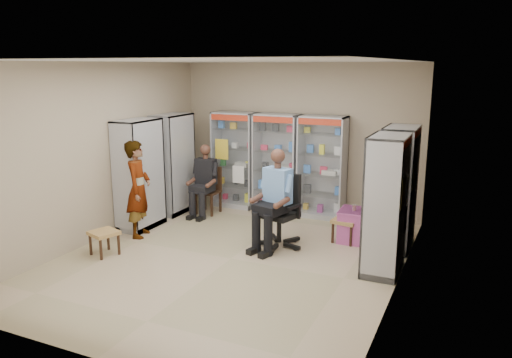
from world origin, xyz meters
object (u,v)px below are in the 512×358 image
at_px(wooden_chair, 208,191).
at_px(pink_trunk, 357,226).
at_px(cabinet_left_near, 139,175).
at_px(seated_shopkeeper, 278,202).
at_px(standing_man, 138,189).
at_px(cabinet_right_far, 398,188).
at_px(woven_stool_b, 105,243).
at_px(cabinet_right_near, 386,205).
at_px(office_chair, 279,211).
at_px(cabinet_back_mid, 277,163).
at_px(cabinet_back_left, 235,160).
at_px(woven_stool_a, 345,230).
at_px(cabinet_left_far, 173,164).
at_px(cabinet_back_right, 322,167).

height_order(wooden_chair, pink_trunk, wooden_chair).
relative_size(cabinet_left_near, pink_trunk, 3.49).
distance_m(seated_shopkeeper, standing_man, 2.47).
distance_m(cabinet_right_far, pink_trunk, 0.97).
xyz_separation_m(woven_stool_b, standing_man, (-0.05, 0.98, 0.65)).
distance_m(cabinet_right_near, woven_stool_b, 4.37).
xyz_separation_m(cabinet_right_far, seated_shopkeeper, (-1.76, -0.81, -0.23)).
xyz_separation_m(office_chair, standing_man, (-2.42, -0.54, 0.24)).
bearing_deg(cabinet_back_mid, standing_man, -123.36).
height_order(cabinet_back_mid, wooden_chair, cabinet_back_mid).
bearing_deg(pink_trunk, cabinet_right_far, 0.72).
distance_m(cabinet_right_near, cabinet_left_near, 4.46).
bearing_deg(standing_man, cabinet_back_left, -34.21).
bearing_deg(cabinet_right_near, cabinet_left_near, 87.43).
xyz_separation_m(cabinet_back_mid, woven_stool_a, (1.77, -1.24, -0.80)).
height_order(cabinet_back_left, standing_man, cabinet_back_left).
bearing_deg(cabinet_left_far, cabinet_back_left, 135.00).
bearing_deg(cabinet_left_far, cabinet_left_near, -0.00).
height_order(office_chair, woven_stool_b, office_chair).
relative_size(cabinet_back_mid, wooden_chair, 2.13).
distance_m(cabinet_back_mid, woven_stool_a, 2.31).
bearing_deg(office_chair, seated_shopkeeper, -75.03).
bearing_deg(woven_stool_b, cabinet_right_near, 15.94).
bearing_deg(woven_stool_a, pink_trunk, 31.35).
xyz_separation_m(cabinet_back_right, pink_trunk, (0.99, -1.14, -0.72)).
bearing_deg(standing_man, cabinet_back_mid, -52.60).
distance_m(woven_stool_a, woven_stool_b, 3.97).
height_order(cabinet_left_near, office_chair, cabinet_left_near).
bearing_deg(cabinet_back_mid, office_chair, -66.63).
bearing_deg(woven_stool_b, wooden_chair, 82.56).
distance_m(cabinet_right_far, woven_stool_a, 1.14).
relative_size(seated_shopkeeper, woven_stool_a, 3.81).
relative_size(cabinet_left_far, standing_man, 1.18).
xyz_separation_m(seated_shopkeeper, woven_stool_b, (-2.37, -1.47, -0.58)).
xyz_separation_m(cabinet_back_left, wooden_chair, (-0.25, -0.73, -0.53)).
height_order(cabinet_left_near, seated_shopkeeper, cabinet_left_near).
relative_size(cabinet_back_mid, cabinet_back_right, 1.00).
relative_size(cabinet_back_left, standing_man, 1.18).
bearing_deg(office_chair, cabinet_right_near, 3.96).
xyz_separation_m(cabinet_left_far, woven_stool_a, (3.65, -0.31, -0.80)).
distance_m(cabinet_left_far, seated_shopkeeper, 2.89).
bearing_deg(wooden_chair, cabinet_back_right, 18.75).
bearing_deg(pink_trunk, seated_shopkeeper, -144.64).
relative_size(cabinet_right_far, seated_shopkeeper, 1.30).
relative_size(cabinet_left_near, woven_stool_b, 5.10).
relative_size(cabinet_right_far, pink_trunk, 3.49).
bearing_deg(cabinet_back_right, cabinet_left_far, -161.81).
bearing_deg(office_chair, wooden_chair, 165.11).
relative_size(cabinet_back_left, cabinet_right_near, 1.00).
height_order(cabinet_left_far, woven_stool_b, cabinet_left_far).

